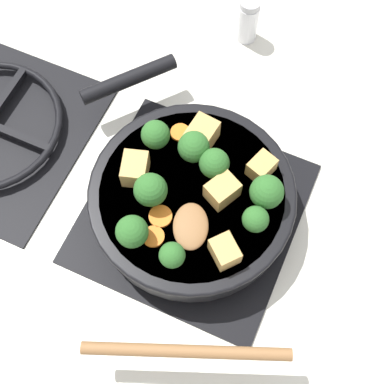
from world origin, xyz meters
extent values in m
plane|color=silver|center=(0.00, 0.00, 0.00)|extent=(2.40, 2.40, 0.00)
cube|color=black|center=(0.00, 0.00, 0.00)|extent=(0.31, 0.31, 0.01)
torus|color=black|center=(0.00, 0.00, 0.02)|extent=(0.24, 0.24, 0.01)
cube|color=black|center=(0.00, 0.00, 0.02)|extent=(0.01, 0.23, 0.01)
cube|color=black|center=(0.00, 0.00, 0.02)|extent=(0.23, 0.01, 0.01)
cylinder|color=black|center=(0.00, 0.00, 0.05)|extent=(0.29, 0.29, 0.05)
cylinder|color=#5B3316|center=(0.00, 0.00, 0.06)|extent=(0.26, 0.26, 0.05)
torus|color=black|center=(0.00, 0.00, 0.08)|extent=(0.29, 0.29, 0.01)
cylinder|color=black|center=(0.14, 0.17, 0.07)|extent=(0.14, 0.12, 0.02)
ellipsoid|color=olive|center=(-0.05, -0.02, 0.09)|extent=(0.08, 0.07, 0.01)
cylinder|color=olive|center=(-0.20, -0.08, 0.09)|extent=(0.11, 0.24, 0.02)
cube|color=tan|center=(-0.01, 0.08, 0.10)|extent=(0.05, 0.05, 0.03)
cube|color=tan|center=(0.07, -0.08, 0.09)|extent=(0.04, 0.04, 0.03)
cube|color=tan|center=(0.01, -0.04, 0.10)|extent=(0.05, 0.05, 0.03)
cube|color=tan|center=(0.08, 0.02, 0.10)|extent=(0.05, 0.04, 0.04)
cube|color=tan|center=(-0.07, -0.08, 0.09)|extent=(0.05, 0.05, 0.03)
cylinder|color=#709956|center=(0.05, 0.08, 0.09)|extent=(0.01, 0.01, 0.01)
sphere|color=#2D6628|center=(0.05, 0.08, 0.11)|extent=(0.04, 0.04, 0.04)
cylinder|color=#709956|center=(-0.10, -0.02, 0.09)|extent=(0.01, 0.01, 0.01)
sphere|color=#2D6628|center=(-0.10, -0.02, 0.10)|extent=(0.03, 0.03, 0.03)
cylinder|color=#709956|center=(0.05, 0.02, 0.09)|extent=(0.01, 0.01, 0.01)
sphere|color=#2D6628|center=(0.05, 0.02, 0.11)|extent=(0.04, 0.04, 0.04)
cylinder|color=#709956|center=(0.03, -0.10, 0.09)|extent=(0.01, 0.01, 0.01)
sphere|color=#2D6628|center=(0.03, -0.10, 0.11)|extent=(0.05, 0.05, 0.05)
cylinder|color=#709956|center=(-0.03, 0.05, 0.09)|extent=(0.01, 0.01, 0.01)
sphere|color=#2D6628|center=(-0.03, 0.05, 0.11)|extent=(0.05, 0.05, 0.05)
cylinder|color=#709956|center=(-0.09, 0.04, 0.09)|extent=(0.01, 0.01, 0.01)
sphere|color=#2D6628|center=(-0.09, 0.04, 0.11)|extent=(0.04, 0.04, 0.04)
cylinder|color=#709956|center=(0.04, -0.02, 0.09)|extent=(0.01, 0.01, 0.01)
sphere|color=#2D6628|center=(0.04, -0.02, 0.11)|extent=(0.04, 0.04, 0.04)
cylinder|color=#709956|center=(-0.01, -0.10, 0.09)|extent=(0.01, 0.01, 0.01)
sphere|color=#2D6628|center=(-0.01, -0.10, 0.10)|extent=(0.04, 0.04, 0.04)
cylinder|color=orange|center=(-0.08, 0.02, 0.08)|extent=(0.03, 0.03, 0.01)
cylinder|color=orange|center=(-0.05, 0.02, 0.08)|extent=(0.03, 0.03, 0.01)
cylinder|color=orange|center=(0.08, 0.05, 0.08)|extent=(0.03, 0.03, 0.01)
cylinder|color=white|center=(0.35, 0.05, 0.04)|extent=(0.04, 0.04, 0.07)
cylinder|color=#B7B7BC|center=(0.35, 0.05, 0.08)|extent=(0.03, 0.03, 0.01)
camera|label=1|loc=(-0.27, -0.12, 0.76)|focal=50.00mm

